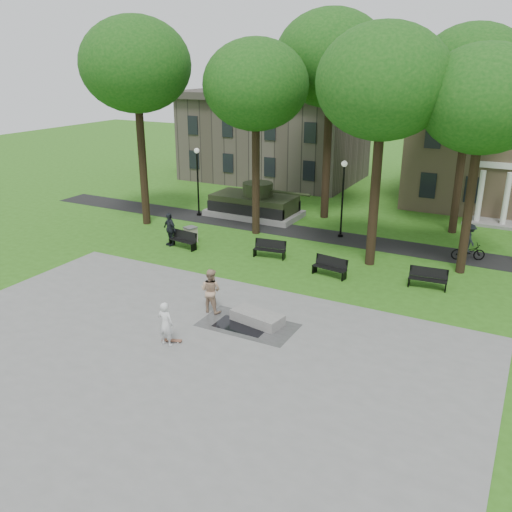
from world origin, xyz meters
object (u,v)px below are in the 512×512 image
at_px(cyclist, 469,245).
at_px(park_bench_0, 183,239).
at_px(concrete_block, 257,318).
at_px(trash_bin, 191,234).
at_px(skateboarder, 166,324).
at_px(friend_watching, 211,290).

bearing_deg(cyclist, park_bench_0, 86.81).
bearing_deg(concrete_block, trash_bin, 138.35).
relative_size(concrete_block, park_bench_0, 1.19).
relative_size(skateboarder, trash_bin, 1.87).
height_order(skateboarder, friend_watching, friend_watching).
relative_size(skateboarder, cyclist, 0.88).
xyz_separation_m(concrete_block, park_bench_0, (-8.29, 6.50, 0.28)).
bearing_deg(trash_bin, cyclist, 16.72).
bearing_deg(park_bench_0, friend_watching, -39.88).
bearing_deg(trash_bin, park_bench_0, -78.85).
height_order(concrete_block, park_bench_0, park_bench_0).
height_order(skateboarder, trash_bin, skateboarder).
xyz_separation_m(concrete_block, trash_bin, (-8.50, 7.56, 0.24)).
distance_m(concrete_block, friend_watching, 2.40).
bearing_deg(concrete_block, cyclist, 61.13).
xyz_separation_m(friend_watching, park_bench_0, (-6.01, 6.50, -0.48)).
relative_size(skateboarder, park_bench_0, 0.97).
bearing_deg(concrete_block, park_bench_0, 141.89).
bearing_deg(friend_watching, cyclist, -126.30).
distance_m(concrete_block, park_bench_0, 10.54).
bearing_deg(concrete_block, friend_watching, 179.82).
xyz_separation_m(cyclist, trash_bin, (-15.18, -4.56, -0.35)).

